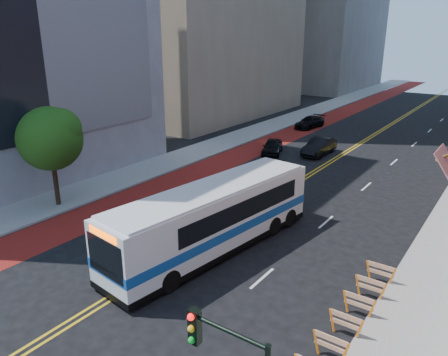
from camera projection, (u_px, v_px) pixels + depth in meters
ground at (99, 305)px, 19.20m from camera, size 160.00×160.00×0.00m
sidewalk_left at (240, 137)px, 48.97m from camera, size 4.00×140.00×0.15m
bus_lane_paint at (270, 142)px, 46.88m from camera, size 3.60×140.00×0.01m
center_line_inner at (341, 154)px, 42.60m from camera, size 0.14×140.00×0.01m
center_line_outer at (345, 154)px, 42.40m from camera, size 0.14×140.00×0.01m
lane_dashes at (414, 144)px, 46.12m from camera, size 0.14×98.20×0.01m
construction_barriers at (339, 332)px, 16.45m from camera, size 1.42×10.91×1.00m
street_tree at (51, 136)px, 28.39m from camera, size 4.20×4.20×6.70m
transit_bus at (215, 217)px, 23.52m from camera, size 4.66×13.68×3.69m
car_a at (272, 147)px, 42.28m from camera, size 3.11×4.59×1.45m
car_b at (319, 147)px, 42.07m from camera, size 1.77×4.89×1.60m
car_c at (310, 122)px, 53.68m from camera, size 2.54×4.97×1.38m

